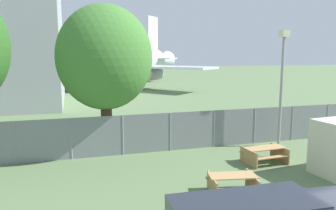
% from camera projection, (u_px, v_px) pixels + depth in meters
% --- Properties ---
extents(perimeter_fence, '(56.07, 0.07, 2.07)m').
position_uv_depth(perimeter_fence, '(214.00, 129.00, 18.18)').
color(perimeter_fence, gray).
rests_on(perimeter_fence, ground).
extents(airplane, '(30.87, 33.17, 12.04)m').
position_uv_depth(airplane, '(106.00, 62.00, 49.10)').
color(airplane, silver).
rests_on(airplane, ground).
extents(picnic_bench_near_cabin, '(2.01, 1.50, 0.76)m').
position_uv_depth(picnic_bench_near_cabin, '(264.00, 153.00, 15.58)').
color(picnic_bench_near_cabin, tan).
rests_on(picnic_bench_near_cabin, ground).
extents(picnic_bench_open_grass, '(1.96, 1.69, 0.76)m').
position_uv_depth(picnic_bench_open_grass, '(232.00, 182.00, 12.04)').
color(picnic_bench_open_grass, tan).
rests_on(picnic_bench_open_grass, ground).
extents(tree_near_hangar, '(4.92, 4.92, 7.68)m').
position_uv_depth(tree_near_hangar, '(105.00, 58.00, 16.86)').
color(tree_near_hangar, brown).
rests_on(tree_near_hangar, ground).
extents(light_mast, '(0.44, 0.44, 6.42)m').
position_uv_depth(light_mast, '(282.00, 75.00, 17.94)').
color(light_mast, '#99999E').
rests_on(light_mast, ground).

